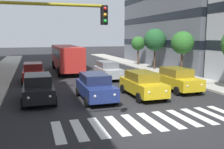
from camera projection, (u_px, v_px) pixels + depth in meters
name	position (u px, v px, depth m)	size (l,w,h in m)	color
ground_plane	(151.00, 121.00, 12.32)	(180.00, 180.00, 0.00)	#262628
crosswalk_markings	(152.00, 121.00, 12.32)	(9.45, 2.80, 0.01)	silver
car_0	(177.00, 79.00, 19.22)	(2.02, 4.44, 1.72)	gold
car_1	(142.00, 84.00, 17.27)	(2.02, 4.44, 1.72)	gold
car_2	(95.00, 87.00, 16.33)	(2.02, 4.44, 1.72)	navy
car_3	(38.00, 88.00, 15.96)	(2.02, 4.44, 1.72)	black
car_row2_0	(108.00, 70.00, 24.40)	(2.02, 4.44, 1.72)	#B2B7BC
car_row2_1	(33.00, 72.00, 22.96)	(2.02, 4.44, 1.72)	maroon
bus_behind_traffic	(66.00, 56.00, 29.44)	(2.78, 10.50, 3.00)	red
traffic_light_gantry	(27.00, 47.00, 9.37)	(4.52, 0.36, 5.50)	#AD991E
street_tree_1	(182.00, 43.00, 24.92)	(2.27, 2.27, 4.47)	#513823
street_tree_2	(155.00, 40.00, 30.51)	(2.67, 2.67, 4.89)	#513823
street_tree_3	(138.00, 43.00, 35.34)	(1.94, 1.94, 3.97)	#513823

